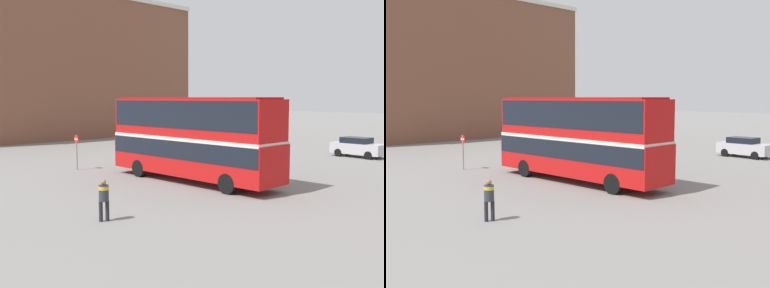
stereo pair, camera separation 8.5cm
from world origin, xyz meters
The scene contains 8 objects.
ground_plane centered at (0.00, 0.00, 0.00)m, with size 240.00×240.00×0.00m, color gray.
building_row_left centered at (-29.85, 8.75, 8.40)m, with size 8.77×32.58×16.78m.
double_decker_bus centered at (0.94, -0.46, 2.71)m, with size 11.18×2.69×4.74m.
pedestrian_foreground centered at (4.44, -8.61, 1.00)m, with size 0.54×0.54×1.62m.
parked_car_kerb_near centered at (-6.82, 5.95, 0.74)m, with size 4.00×1.90×1.44m.
parked_car_kerb_far centered at (-11.76, 14.92, 0.73)m, with size 4.44×1.98×1.44m.
parked_car_side_street centered at (2.69, 16.36, 0.80)m, with size 4.14×1.90×1.58m.
no_entry_sign centered at (-7.32, -2.95, 1.52)m, with size 0.56×0.08×2.30m.
Camera 2 is at (18.85, -17.92, 4.71)m, focal length 42.00 mm.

